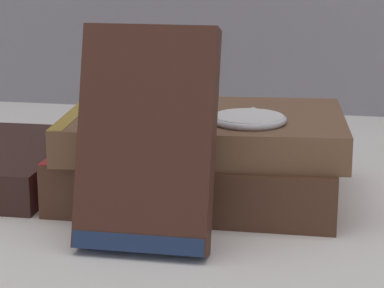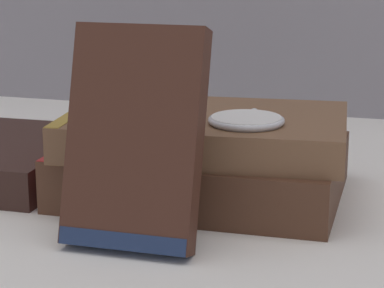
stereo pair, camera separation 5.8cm
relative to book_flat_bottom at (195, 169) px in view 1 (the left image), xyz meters
name	(u,v)px [view 1 (the left image)]	position (x,y,z in m)	size (l,w,h in m)	color
ground_plane	(219,220)	(0.03, -0.06, -0.02)	(3.00, 3.00, 0.00)	white
book_flat_bottom	(195,169)	(0.00, 0.00, 0.00)	(0.23, 0.17, 0.04)	#4C2D1E
book_flat_top	(198,131)	(0.00, -0.01, 0.04)	(0.24, 0.17, 0.03)	brown
book_leaning_front	(146,146)	(-0.01, -0.12, 0.05)	(0.09, 0.06, 0.15)	#422319
pocket_watch	(249,119)	(0.05, -0.03, 0.05)	(0.06, 0.06, 0.01)	white
reading_glasses	(156,150)	(-0.06, 0.13, -0.02)	(0.10, 0.05, 0.00)	black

